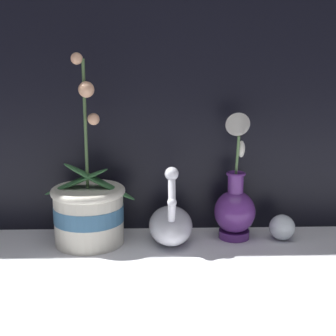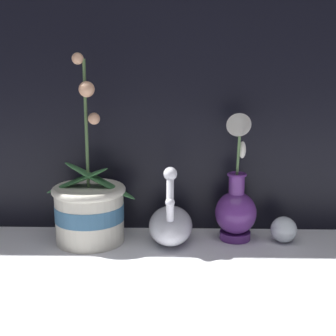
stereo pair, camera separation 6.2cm
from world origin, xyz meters
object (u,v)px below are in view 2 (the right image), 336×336
orchid_potted_plant (89,208)px  swan_figurine (171,223)px  blue_vase (236,201)px  glass_sphere (284,230)px

orchid_potted_plant → swan_figurine: (0.21, 0.00, -0.04)m
orchid_potted_plant → blue_vase: 0.38m
orchid_potted_plant → glass_sphere: (0.51, 0.01, -0.06)m
orchid_potted_plant → blue_vase: (0.38, 0.02, 0.02)m
swan_figurine → glass_sphere: 0.30m
blue_vase → swan_figurine: bearing=-174.0°
swan_figurine → glass_sphere: bearing=0.9°
orchid_potted_plant → glass_sphere: size_ratio=7.07×
orchid_potted_plant → swan_figurine: size_ratio=2.24×
blue_vase → glass_sphere: blue_vase is taller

